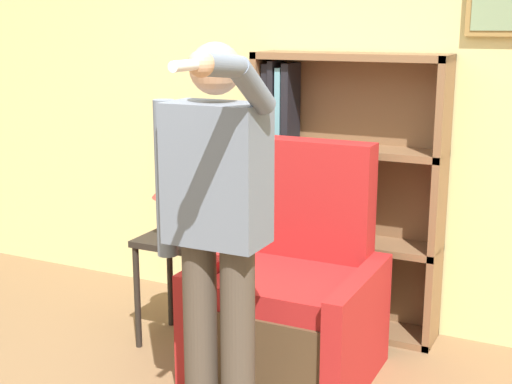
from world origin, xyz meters
name	(u,v)px	position (x,y,z in m)	size (l,w,h in m)	color
wall_back	(322,94)	(0.01, 2.03, 1.41)	(8.00, 0.11, 2.80)	#DBCC84
bookcase	(328,194)	(0.12, 1.87, 0.83)	(1.13, 0.28, 1.66)	brown
armchair	(292,302)	(0.17, 1.21, 0.38)	(0.88, 0.81, 1.21)	#4C3823
person_standing	(216,224)	(0.14, 0.45, 1.01)	(0.56, 0.78, 1.75)	#473D33
side_table	(178,258)	(-0.55, 1.24, 0.51)	(0.40, 0.40, 0.64)	black
table_lamp	(176,187)	(-0.55, 1.24, 0.93)	(0.28, 0.28, 0.38)	#4C4233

